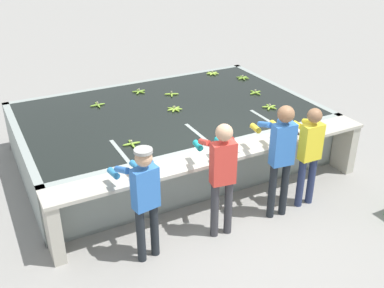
# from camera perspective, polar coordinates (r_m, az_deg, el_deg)

# --- Properties ---
(ground_plane) EXTENTS (80.00, 80.00, 0.00)m
(ground_plane) POSITION_cam_1_polar(r_m,az_deg,el_deg) (6.77, 4.61, -8.76)
(ground_plane) COLOR gray
(ground_plane) RESTS_ON ground
(wash_tank) EXTENTS (5.12, 3.32, 0.91)m
(wash_tank) POSITION_cam_1_polar(r_m,az_deg,el_deg) (8.14, -3.07, 1.47)
(wash_tank) COLOR gray
(wash_tank) RESTS_ON ground
(work_ledge) EXTENTS (5.12, 0.45, 0.91)m
(work_ledge) POSITION_cam_1_polar(r_m,az_deg,el_deg) (6.58, 3.79, -3.08)
(work_ledge) COLOR #B7B2A3
(work_ledge) RESTS_ON ground
(worker_0) EXTENTS (0.47, 0.73, 1.57)m
(worker_0) POSITION_cam_1_polar(r_m,az_deg,el_deg) (5.49, -6.10, -6.34)
(worker_0) COLOR #1E2328
(worker_0) RESTS_ON ground
(worker_1) EXTENTS (0.47, 0.73, 1.66)m
(worker_1) POSITION_cam_1_polar(r_m,az_deg,el_deg) (5.85, 3.80, -3.31)
(worker_1) COLOR #38383D
(worker_1) RESTS_ON ground
(worker_2) EXTENTS (0.46, 0.74, 1.73)m
(worker_2) POSITION_cam_1_polar(r_m,az_deg,el_deg) (6.32, 11.22, -0.89)
(worker_2) COLOR #1E2328
(worker_2) RESTS_ON ground
(worker_3) EXTENTS (0.41, 0.71, 1.57)m
(worker_3) POSITION_cam_1_polar(r_m,az_deg,el_deg) (6.73, 14.58, -0.55)
(worker_3) COLOR navy
(worker_3) RESTS_ON ground
(banana_bunch_floating_0) EXTENTS (0.28, 0.28, 0.08)m
(banana_bunch_floating_0) POSITION_cam_1_polar(r_m,az_deg,el_deg) (8.26, -11.90, 4.88)
(banana_bunch_floating_0) COLOR #75A333
(banana_bunch_floating_0) RESTS_ON wash_tank
(banana_bunch_floating_1) EXTENTS (0.28, 0.27, 0.08)m
(banana_bunch_floating_1) POSITION_cam_1_polar(r_m,az_deg,el_deg) (8.78, -6.73, 6.63)
(banana_bunch_floating_1) COLOR #75A333
(banana_bunch_floating_1) RESTS_ON wash_tank
(banana_bunch_floating_2) EXTENTS (0.28, 0.28, 0.08)m
(banana_bunch_floating_2) POSITION_cam_1_polar(r_m,az_deg,el_deg) (9.57, 6.44, 8.35)
(banana_bunch_floating_2) COLOR #75A333
(banana_bunch_floating_2) RESTS_ON wash_tank
(banana_bunch_floating_3) EXTENTS (0.27, 0.27, 0.08)m
(banana_bunch_floating_3) POSITION_cam_1_polar(r_m,az_deg,el_deg) (8.61, -2.61, 6.36)
(banana_bunch_floating_3) COLOR #8CB738
(banana_bunch_floating_3) RESTS_ON wash_tank
(banana_bunch_floating_4) EXTENTS (0.28, 0.27, 0.08)m
(banana_bunch_floating_4) POSITION_cam_1_polar(r_m,az_deg,el_deg) (9.81, 2.61, 8.96)
(banana_bunch_floating_4) COLOR #9EC642
(banana_bunch_floating_4) RESTS_ON wash_tank
(banana_bunch_floating_5) EXTENTS (0.28, 0.28, 0.08)m
(banana_bunch_floating_5) POSITION_cam_1_polar(r_m,az_deg,el_deg) (6.73, -7.69, 0.04)
(banana_bunch_floating_5) COLOR #7FAD33
(banana_bunch_floating_5) RESTS_ON wash_tank
(banana_bunch_floating_6) EXTENTS (0.28, 0.28, 0.08)m
(banana_bunch_floating_6) POSITION_cam_1_polar(r_m,az_deg,el_deg) (7.91, -2.24, 4.46)
(banana_bunch_floating_6) COLOR #8CB738
(banana_bunch_floating_6) RESTS_ON wash_tank
(banana_bunch_floating_7) EXTENTS (0.28, 0.28, 0.08)m
(banana_bunch_floating_7) POSITION_cam_1_polar(r_m,az_deg,el_deg) (8.76, 8.05, 6.49)
(banana_bunch_floating_7) COLOR #7FAD33
(banana_bunch_floating_7) RESTS_ON wash_tank
(banana_bunch_floating_8) EXTENTS (0.27, 0.28, 0.08)m
(banana_bunch_floating_8) POSITION_cam_1_polar(r_m,az_deg,el_deg) (8.11, 9.83, 4.65)
(banana_bunch_floating_8) COLOR #8CB738
(banana_bunch_floating_8) RESTS_ON wash_tank
(knife_0) EXTENTS (0.19, 0.32, 0.02)m
(knife_0) POSITION_cam_1_polar(r_m,az_deg,el_deg) (7.26, 13.20, 1.57)
(knife_0) COLOR silver
(knife_0) RESTS_ON work_ledge
(knife_1) EXTENTS (0.15, 0.34, 0.02)m
(knife_1) POSITION_cam_1_polar(r_m,az_deg,el_deg) (6.59, 4.71, -0.48)
(knife_1) COLOR silver
(knife_1) RESTS_ON work_ledge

